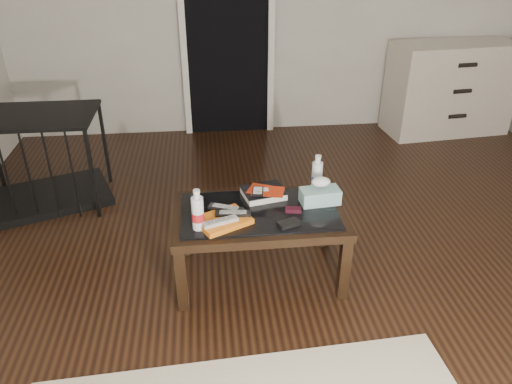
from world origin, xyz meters
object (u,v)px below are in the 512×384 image
at_px(coffee_table, 259,220).
at_px(pet_crate, 44,174).
at_px(textbook, 263,193).
at_px(water_bottle_left, 198,209).
at_px(water_bottle_right, 317,173).
at_px(dresser, 449,88).
at_px(tissue_box, 320,196).

distance_m(coffee_table, pet_crate, 1.89).
relative_size(pet_crate, textbook, 4.21).
bearing_deg(textbook, water_bottle_left, -154.06).
distance_m(textbook, water_bottle_right, 0.35).
relative_size(pet_crate, water_bottle_left, 4.42).
xyz_separation_m(dresser, tissue_box, (-1.80, -2.13, 0.06)).
distance_m(coffee_table, water_bottle_left, 0.42).
height_order(coffee_table, textbook, textbook).
distance_m(dresser, water_bottle_left, 3.43).
relative_size(dresser, tissue_box, 5.41).
relative_size(dresser, pet_crate, 1.18).
bearing_deg(pet_crate, tissue_box, -48.93).
height_order(dresser, water_bottle_right, dresser).
relative_size(pet_crate, water_bottle_right, 4.42).
distance_m(pet_crate, textbook, 1.85).
bearing_deg(pet_crate, textbook, -50.64).
bearing_deg(pet_crate, water_bottle_right, -45.10).
xyz_separation_m(pet_crate, water_bottle_left, (1.19, -1.24, 0.35)).
distance_m(coffee_table, textbook, 0.19).
distance_m(coffee_table, dresser, 3.07).
xyz_separation_m(coffee_table, water_bottle_left, (-0.35, -0.15, 0.18)).
distance_m(textbook, water_bottle_left, 0.52).
bearing_deg(water_bottle_left, dresser, 42.81).
relative_size(coffee_table, water_bottle_right, 4.20).
relative_size(coffee_table, dresser, 0.80).
distance_m(water_bottle_left, water_bottle_right, 0.81).
xyz_separation_m(dresser, water_bottle_right, (-1.78, -1.97, 0.13)).
relative_size(textbook, water_bottle_left, 1.05).
bearing_deg(textbook, dresser, 30.76).
relative_size(water_bottle_left, tissue_box, 1.03).
distance_m(water_bottle_right, tissue_box, 0.17).
bearing_deg(textbook, pet_crate, 137.02).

